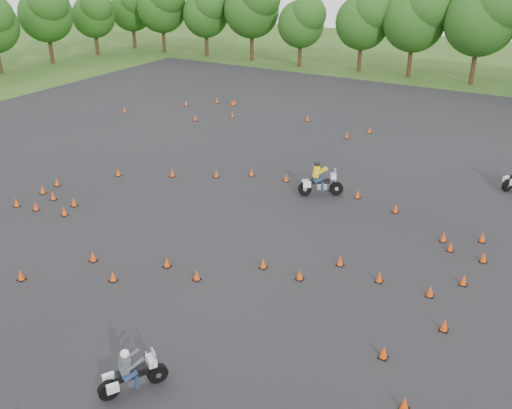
% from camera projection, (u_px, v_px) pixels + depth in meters
% --- Properties ---
extents(ground, '(140.00, 140.00, 0.00)m').
position_uv_depth(ground, '(209.00, 264.00, 24.29)').
color(ground, '#2D5119').
rests_on(ground, ground).
extents(asphalt_pad, '(62.00, 62.00, 0.00)m').
position_uv_depth(asphalt_pad, '(276.00, 212.00, 29.00)').
color(asphalt_pad, black).
rests_on(asphalt_pad, ground).
extents(treeline, '(86.93, 32.23, 10.69)m').
position_uv_depth(treeline, '(480.00, 44.00, 48.33)').
color(treeline, '#214C15').
rests_on(treeline, ground).
extents(traffic_cones, '(36.56, 33.07, 0.45)m').
position_uv_depth(traffic_cones, '(270.00, 211.00, 28.54)').
color(traffic_cones, '#E04209').
rests_on(traffic_cones, asphalt_pad).
extents(rider_grey, '(1.71, 2.21, 1.68)m').
position_uv_depth(rider_grey, '(132.00, 368.00, 17.14)').
color(rider_grey, '#45494D').
rests_on(rider_grey, ground).
extents(rider_yellow, '(2.46, 1.94, 1.88)m').
position_uv_depth(rider_yellow, '(321.00, 180.00, 30.41)').
color(rider_yellow, gold).
rests_on(rider_yellow, ground).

